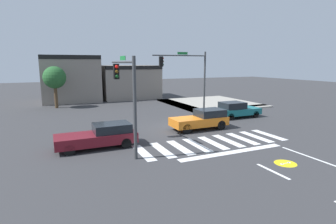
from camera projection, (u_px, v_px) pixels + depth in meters
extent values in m
plane|color=#353538|center=(181.00, 127.00, 21.08)|extent=(120.00, 120.00, 0.00)
cube|color=silver|center=(143.00, 153.00, 15.17)|extent=(0.54, 2.98, 0.01)
cube|color=silver|center=(162.00, 150.00, 15.64)|extent=(0.54, 2.98, 0.01)
cube|color=silver|center=(180.00, 147.00, 16.10)|extent=(0.54, 2.98, 0.01)
cube|color=silver|center=(197.00, 145.00, 16.57)|extent=(0.54, 2.98, 0.01)
cube|color=silver|center=(213.00, 143.00, 17.04)|extent=(0.54, 2.98, 0.01)
cube|color=silver|center=(228.00, 141.00, 17.50)|extent=(0.54, 2.98, 0.01)
cube|color=silver|center=(242.00, 139.00, 17.97)|extent=(0.54, 2.98, 0.01)
cube|color=silver|center=(256.00, 137.00, 18.44)|extent=(0.54, 2.98, 0.01)
cube|color=silver|center=(269.00, 135.00, 18.90)|extent=(0.54, 2.98, 0.01)
cube|color=white|center=(233.00, 152.00, 15.24)|extent=(6.80, 0.50, 0.01)
cube|color=white|center=(273.00, 171.00, 12.55)|extent=(0.16, 2.00, 0.01)
cylinder|color=yellow|center=(285.00, 163.00, 13.54)|extent=(1.10, 1.10, 0.01)
cylinder|color=white|center=(282.00, 164.00, 13.44)|extent=(0.18, 0.18, 0.00)
cylinder|color=white|center=(289.00, 163.00, 13.64)|extent=(0.18, 0.18, 0.00)
cube|color=white|center=(285.00, 163.00, 13.54)|extent=(0.49, 0.04, 0.00)
cube|color=#9E998E|center=(233.00, 109.00, 29.35)|extent=(10.00, 1.60, 0.15)
cube|color=#9E998E|center=(179.00, 105.00, 31.97)|extent=(1.60, 10.00, 0.15)
cube|color=#9E998E|center=(209.00, 103.00, 33.66)|extent=(10.00, 10.00, 0.15)
cube|color=gray|center=(70.00, 79.00, 35.30)|extent=(7.02, 6.68, 5.90)
cube|color=black|center=(71.00, 57.00, 31.99)|extent=(7.02, 0.50, 0.50)
cube|color=gray|center=(128.00, 82.00, 38.70)|extent=(7.72, 6.96, 4.61)
cube|color=black|center=(135.00, 68.00, 35.39)|extent=(7.72, 0.50, 0.50)
cylinder|color=#383A3D|center=(204.00, 82.00, 27.90)|extent=(0.18, 0.18, 6.09)
cylinder|color=#383A3D|center=(180.00, 56.00, 26.27)|extent=(5.75, 0.12, 0.12)
cube|color=black|center=(161.00, 61.00, 25.57)|extent=(0.32, 0.32, 0.95)
sphere|color=red|center=(163.00, 58.00, 25.59)|extent=(0.22, 0.22, 0.22)
sphere|color=#4C330C|center=(163.00, 61.00, 25.64)|extent=(0.22, 0.22, 0.22)
sphere|color=#0C3814|center=(163.00, 65.00, 25.69)|extent=(0.22, 0.22, 0.22)
cube|color=#197233|center=(183.00, 53.00, 26.34)|extent=(1.10, 0.03, 0.24)
cylinder|color=#383A3D|center=(135.00, 109.00, 13.71)|extent=(0.18, 0.18, 5.32)
cylinder|color=#383A3D|center=(122.00, 62.00, 15.39)|extent=(0.12, 4.68, 0.12)
cube|color=black|center=(116.00, 72.00, 16.78)|extent=(0.32, 0.32, 0.95)
sphere|color=red|center=(117.00, 67.00, 16.58)|extent=(0.22, 0.22, 0.22)
sphere|color=#4C330C|center=(117.00, 72.00, 16.63)|extent=(0.22, 0.22, 0.22)
sphere|color=#0C3814|center=(117.00, 76.00, 16.68)|extent=(0.22, 0.22, 0.22)
cube|color=#197233|center=(123.00, 58.00, 15.14)|extent=(0.03, 1.10, 0.24)
cube|color=#196B70|center=(237.00, 111.00, 24.96)|extent=(4.13, 1.88, 0.57)
cube|color=black|center=(232.00, 105.00, 24.61)|extent=(2.07, 1.66, 0.60)
cylinder|color=black|center=(244.00, 111.00, 26.32)|extent=(0.62, 0.22, 0.62)
cylinder|color=black|center=(255.00, 114.00, 24.82)|extent=(0.62, 0.22, 0.62)
cylinder|color=black|center=(220.00, 114.00, 25.19)|extent=(0.62, 0.22, 0.62)
cylinder|color=black|center=(231.00, 117.00, 23.69)|extent=(0.62, 0.22, 0.62)
cube|color=maroon|center=(96.00, 138.00, 15.97)|extent=(4.66, 1.80, 0.59)
cube|color=black|center=(112.00, 128.00, 16.25)|extent=(2.15, 1.59, 0.52)
cylinder|color=black|center=(69.00, 150.00, 14.67)|extent=(0.61, 0.22, 0.61)
cylinder|color=black|center=(67.00, 142.00, 16.09)|extent=(0.61, 0.22, 0.61)
cylinder|color=black|center=(126.00, 143.00, 15.94)|extent=(0.61, 0.22, 0.61)
cylinder|color=black|center=(119.00, 136.00, 17.36)|extent=(0.61, 0.22, 0.61)
cube|color=orange|center=(199.00, 121.00, 20.39)|extent=(4.27, 1.81, 0.61)
cube|color=black|center=(210.00, 113.00, 20.67)|extent=(2.07, 1.60, 0.55)
cylinder|color=black|center=(187.00, 129.00, 19.14)|extent=(0.72, 0.22, 0.72)
cylinder|color=black|center=(177.00, 124.00, 20.57)|extent=(0.72, 0.22, 0.72)
cylinder|color=black|center=(221.00, 125.00, 20.30)|extent=(0.72, 0.22, 0.72)
cylinder|color=black|center=(209.00, 121.00, 21.73)|extent=(0.72, 0.22, 0.72)
cylinder|color=#4C3823|center=(56.00, 95.00, 29.98)|extent=(0.36, 0.36, 2.80)
sphere|color=#235628|center=(54.00, 77.00, 29.62)|extent=(2.45, 2.45, 2.45)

